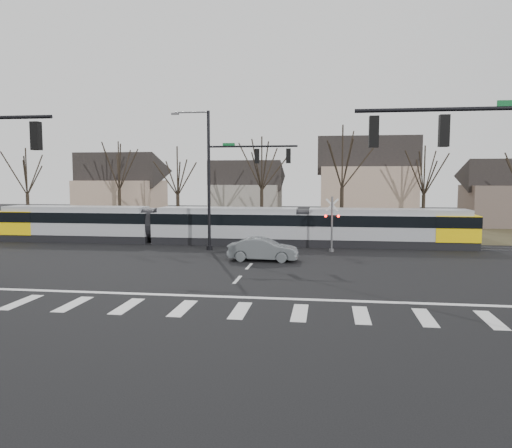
# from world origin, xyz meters

# --- Properties ---
(ground) EXTENTS (140.00, 140.00, 0.00)m
(ground) POSITION_xyz_m (0.00, 0.00, 0.00)
(ground) COLOR black
(grass_verge) EXTENTS (140.00, 28.00, 0.01)m
(grass_verge) POSITION_xyz_m (0.00, 32.00, 0.01)
(grass_verge) COLOR #38331E
(grass_verge) RESTS_ON ground
(crosswalk) EXTENTS (27.00, 2.60, 0.01)m
(crosswalk) POSITION_xyz_m (0.00, -4.00, 0.01)
(crosswalk) COLOR silver
(crosswalk) RESTS_ON ground
(stop_line) EXTENTS (28.00, 0.35, 0.01)m
(stop_line) POSITION_xyz_m (0.00, -1.80, 0.01)
(stop_line) COLOR silver
(stop_line) RESTS_ON ground
(lane_dashes) EXTENTS (0.18, 30.00, 0.01)m
(lane_dashes) POSITION_xyz_m (0.00, 16.00, 0.01)
(lane_dashes) COLOR silver
(lane_dashes) RESTS_ON ground
(rail_pair) EXTENTS (90.00, 1.52, 0.06)m
(rail_pair) POSITION_xyz_m (0.00, 15.80, 0.03)
(rail_pair) COLOR #59595E
(rail_pair) RESTS_ON ground
(tram) EXTENTS (38.74, 2.88, 2.94)m
(tram) POSITION_xyz_m (-3.45, 16.00, 1.60)
(tram) COLOR gray
(tram) RESTS_ON ground
(sedan) EXTENTS (1.77, 4.56, 1.48)m
(sedan) POSITION_xyz_m (0.58, 8.15, 0.74)
(sedan) COLOR #585E61
(sedan) RESTS_ON ground
(signal_pole_near_right) EXTENTS (6.72, 0.44, 8.00)m
(signal_pole_near_right) POSITION_xyz_m (10.11, -6.00, 5.17)
(signal_pole_near_right) COLOR black
(signal_pole_near_right) RESTS_ON ground
(signal_pole_far) EXTENTS (9.28, 0.44, 10.20)m
(signal_pole_far) POSITION_xyz_m (-2.41, 12.50, 5.70)
(signal_pole_far) COLOR black
(signal_pole_far) RESTS_ON ground
(rail_crossing_signal) EXTENTS (1.08, 0.36, 4.00)m
(rail_crossing_signal) POSITION_xyz_m (5.00, 12.79, 1.89)
(rail_crossing_signal) COLOR #59595B
(rail_crossing_signal) RESTS_ON ground
(tree_row) EXTENTS (59.20, 7.20, 10.00)m
(tree_row) POSITION_xyz_m (2.00, 26.00, 5.00)
(tree_row) COLOR black
(tree_row) RESTS_ON ground
(house_a) EXTENTS (9.72, 8.64, 8.60)m
(house_a) POSITION_xyz_m (-20.00, 34.00, 4.46)
(house_a) COLOR gray
(house_a) RESTS_ON ground
(house_b) EXTENTS (8.64, 7.56, 7.65)m
(house_b) POSITION_xyz_m (-5.00, 36.00, 3.97)
(house_b) COLOR gray
(house_b) RESTS_ON ground
(house_c) EXTENTS (10.80, 8.64, 10.10)m
(house_c) POSITION_xyz_m (9.00, 33.00, 5.23)
(house_c) COLOR gray
(house_c) RESTS_ON ground
(house_d) EXTENTS (8.64, 7.56, 7.65)m
(house_d) POSITION_xyz_m (24.00, 35.00, 3.97)
(house_d) COLOR brown
(house_d) RESTS_ON ground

